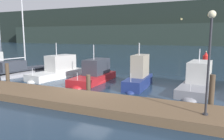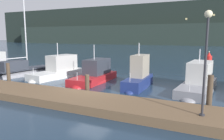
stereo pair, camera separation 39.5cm
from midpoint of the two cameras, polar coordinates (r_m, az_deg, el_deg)
ground_plane at (r=14.75m, az=-6.01°, el=-6.40°), size 400.00×400.00×0.00m
dock at (r=12.98m, az=-10.70°, el=-7.59°), size 37.08×2.80×0.45m
mooring_pile_1 at (r=18.87m, az=-26.18°, el=-1.13°), size 0.28×0.28×1.80m
mooring_pile_2 at (r=14.20m, az=-6.97°, el=-4.08°), size 0.28×0.28×1.41m
mooring_pile_3 at (r=12.21m, az=23.70°, el=-5.62°), size 0.28×0.28×1.94m
sailboat_berth_2 at (r=23.61m, az=-23.45°, el=-0.91°), size 3.34×8.17×9.84m
motorboat_berth_3 at (r=21.44m, az=-14.59°, el=-0.80°), size 3.04×6.57×3.74m
motorboat_berth_4 at (r=18.84m, az=-5.30°, el=-2.00°), size 2.21×6.10×3.65m
motorboat_berth_5 at (r=16.85m, az=6.30°, el=-2.72°), size 1.58×4.65×3.84m
motorboat_berth_6 at (r=16.81m, az=20.86°, el=-3.76°), size 2.69×6.79×3.50m
channel_buoy at (r=32.48m, az=22.95°, el=2.51°), size 1.19×1.19×1.90m
dock_lamppost at (r=9.94m, az=23.15°, el=5.44°), size 0.32×0.32×4.45m
hillside_backdrop at (r=110.74m, az=18.50°, el=10.95°), size 240.00×23.00×19.41m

